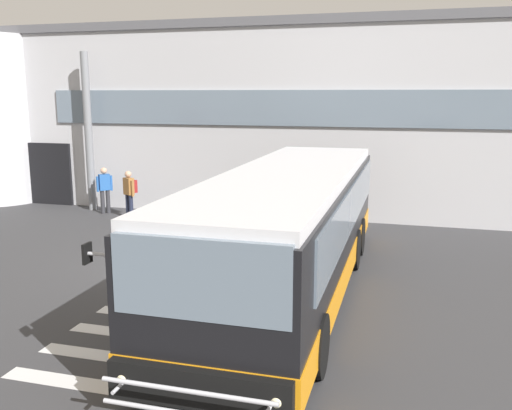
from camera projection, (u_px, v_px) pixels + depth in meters
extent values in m
cube|color=#353538|center=(176.00, 263.00, 14.32)|extent=(80.00, 90.00, 0.02)
cube|color=silver|center=(136.00, 392.00, 8.12)|extent=(4.40, 0.36, 0.01)
cube|color=silver|center=(162.00, 364.00, 8.97)|extent=(4.40, 0.36, 0.01)
cube|color=silver|center=(184.00, 340.00, 9.82)|extent=(4.40, 0.36, 0.01)
cube|color=silver|center=(203.00, 321.00, 10.67)|extent=(4.40, 0.36, 0.01)
cube|color=silver|center=(218.00, 304.00, 11.52)|extent=(4.40, 0.36, 0.01)
cube|color=#B7B7BC|center=(282.00, 117.00, 25.01)|extent=(22.72, 12.00, 6.50)
cube|color=#56565B|center=(283.00, 38.00, 24.35)|extent=(22.92, 12.20, 0.30)
cube|color=black|center=(51.00, 174.00, 21.78)|extent=(1.80, 0.16, 2.40)
cube|color=slate|center=(271.00, 108.00, 18.94)|extent=(16.72, 0.10, 1.20)
cylinder|color=slate|center=(88.00, 133.00, 20.37)|extent=(0.28, 0.28, 5.76)
cube|color=black|center=(289.00, 229.00, 11.93)|extent=(2.57, 10.58, 2.15)
cube|color=orange|center=(289.00, 265.00, 12.09)|extent=(2.61, 10.62, 0.55)
cube|color=silver|center=(290.00, 175.00, 11.70)|extent=(2.47, 10.38, 0.20)
cube|color=slate|center=(200.00, 280.00, 6.86)|extent=(2.35, 0.12, 1.05)
cube|color=slate|center=(352.00, 207.00, 11.78)|extent=(0.06, 9.38, 0.95)
cube|color=slate|center=(236.00, 201.00, 12.46)|extent=(0.06, 9.38, 0.95)
cube|color=black|center=(200.00, 252.00, 6.79)|extent=(2.15, 0.10, 0.28)
cube|color=black|center=(199.00, 389.00, 7.01)|extent=(2.45, 0.20, 0.52)
sphere|color=beige|center=(277.00, 401.00, 6.70)|extent=(0.18, 0.18, 0.18)
sphere|color=beige|center=(124.00, 378.00, 7.24)|extent=(0.18, 0.18, 0.18)
cylinder|color=#B7B7BF|center=(100.00, 254.00, 7.41)|extent=(0.40, 0.05, 0.05)
cube|color=black|center=(87.00, 253.00, 7.47)|extent=(0.04, 0.20, 0.28)
cylinder|color=black|center=(316.00, 345.00, 8.51)|extent=(0.30, 1.00, 1.00)
cylinder|color=black|center=(174.00, 328.00, 9.12)|extent=(0.30, 1.00, 1.00)
cylinder|color=black|center=(353.00, 249.00, 13.78)|extent=(0.30, 1.00, 1.00)
cylinder|color=black|center=(261.00, 243.00, 14.39)|extent=(0.30, 1.00, 1.00)
cylinder|color=black|center=(358.00, 236.00, 15.01)|extent=(0.30, 1.00, 1.00)
cylinder|color=black|center=(273.00, 231.00, 15.62)|extent=(0.30, 1.00, 1.00)
cylinder|color=#B7B7BF|center=(187.00, 391.00, 6.63)|extent=(2.25, 0.06, 0.06)
cylinder|color=#B7B7BF|center=(271.00, 406.00, 6.59)|extent=(0.05, 0.50, 0.05)
cylinder|color=#B7B7BF|center=(122.00, 383.00, 7.10)|extent=(0.05, 0.50, 0.05)
cylinder|color=#2D2D33|center=(108.00, 201.00, 20.29)|extent=(0.15, 0.15, 0.85)
cylinder|color=#2D2D33|center=(103.00, 202.00, 20.19)|extent=(0.15, 0.15, 0.85)
cube|color=#2659A5|center=(104.00, 182.00, 20.10)|extent=(0.42, 0.43, 0.58)
sphere|color=tan|center=(104.00, 171.00, 20.02)|extent=(0.23, 0.23, 0.23)
cylinder|color=#2659A5|center=(111.00, 183.00, 20.24)|extent=(0.09, 0.09, 0.55)
cylinder|color=#2659A5|center=(97.00, 184.00, 19.98)|extent=(0.09, 0.09, 0.55)
cylinder|color=#1E2338|center=(131.00, 207.00, 19.31)|extent=(0.15, 0.15, 0.85)
cylinder|color=#1E2338|center=(128.00, 206.00, 19.45)|extent=(0.15, 0.15, 0.85)
cube|color=#996633|center=(129.00, 186.00, 19.24)|extent=(0.44, 0.38, 0.58)
sphere|color=tan|center=(128.00, 174.00, 19.16)|extent=(0.23, 0.23, 0.23)
cylinder|color=#996633|center=(133.00, 188.00, 19.08)|extent=(0.09, 0.09, 0.55)
cylinder|color=#996633|center=(125.00, 187.00, 19.43)|extent=(0.09, 0.09, 0.55)
cube|color=maroon|center=(133.00, 186.00, 19.36)|extent=(0.35, 0.31, 0.44)
cylinder|color=yellow|center=(189.00, 215.00, 17.92)|extent=(0.18, 0.18, 0.90)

